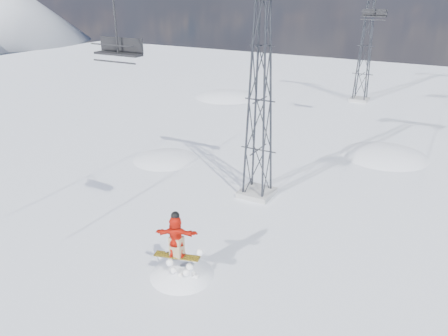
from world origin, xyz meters
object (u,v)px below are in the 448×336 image
at_px(lift_tower_near, 260,101).
at_px(lift_tower_far, 366,46).
at_px(lift_chair_near, 119,48).
at_px(snowboarder_jump, 184,306).

xyz_separation_m(lift_tower_near, lift_tower_far, (0.00, 25.00, 0.00)).
bearing_deg(lift_tower_far, lift_chair_near, -93.83).
relative_size(lift_tower_near, snowboarder_jump, 1.63).
distance_m(lift_tower_far, snowboarder_jump, 33.99).
xyz_separation_m(lift_tower_far, lift_chair_near, (-2.20, -32.86, 3.42)).
bearing_deg(lift_tower_far, snowboarder_jump, -89.22).
height_order(lift_tower_near, snowboarder_jump, lift_tower_near).
distance_m(lift_tower_near, lift_tower_far, 25.00).
height_order(lift_tower_far, lift_chair_near, lift_tower_far).
distance_m(snowboarder_jump, lift_chair_near, 10.84).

